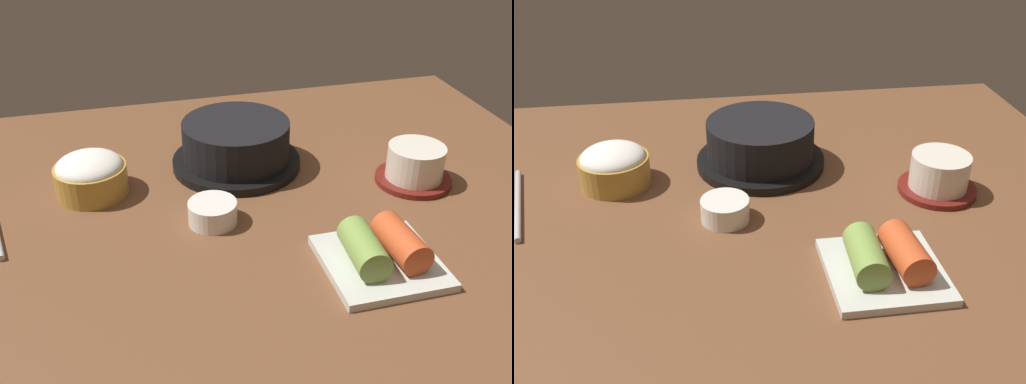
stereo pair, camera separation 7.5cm
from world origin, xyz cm
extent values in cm
cube|color=brown|center=(0.00, 0.00, 1.00)|extent=(100.00, 76.00, 2.00)
cylinder|color=black|center=(2.46, 10.99, 2.62)|extent=(18.61, 18.61, 1.24)
cylinder|color=black|center=(2.46, 10.99, 6.07)|extent=(15.43, 15.43, 5.66)
cylinder|color=#D15619|center=(2.46, 10.99, 8.60)|extent=(13.58, 13.58, 0.60)
cylinder|color=#B78C38|center=(-18.10, 8.30, 4.03)|extent=(9.61, 9.61, 4.06)
ellipsoid|color=white|center=(-18.10, 8.30, 6.06)|extent=(8.84, 8.84, 3.36)
cylinder|color=maroon|center=(25.21, 0.02, 2.40)|extent=(10.48, 10.48, 0.80)
cylinder|color=silver|center=(25.21, 0.02, 5.12)|extent=(7.83, 7.83, 4.65)
cylinder|color=#C6D18C|center=(25.21, 0.02, 7.15)|extent=(6.66, 6.66, 0.40)
cylinder|color=white|center=(-3.80, -2.88, 3.44)|extent=(6.12, 6.12, 2.88)
cylinder|color=brown|center=(-3.80, -2.88, 4.58)|extent=(5.02, 5.02, 0.50)
cube|color=silver|center=(12.60, -16.43, 2.50)|extent=(12.69, 12.69, 1.00)
cylinder|color=#7A9E47|center=(10.38, -16.43, 4.87)|extent=(4.17, 7.82, 3.73)
cylinder|color=#C64C23|center=(14.82, -16.43, 4.87)|extent=(4.17, 7.82, 3.73)
cylinder|color=#B7B7BC|center=(-30.38, 4.05, 2.40)|extent=(4.37, 17.55, 0.80)
camera|label=1|loc=(-14.47, -64.20, 43.54)|focal=41.76mm
camera|label=2|loc=(-7.13, -65.70, 43.54)|focal=41.76mm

